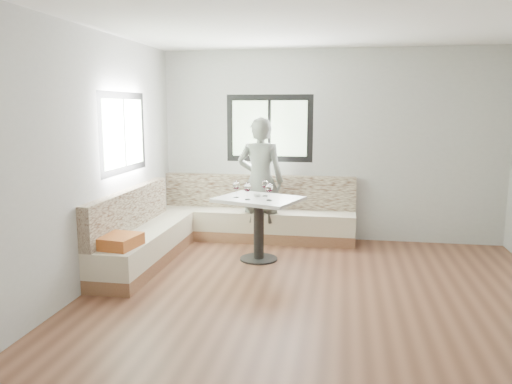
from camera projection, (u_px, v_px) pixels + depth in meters
room at (315, 163)px, 5.00m from camera, size 5.01×5.01×2.81m
banquette at (211, 226)px, 6.93m from camera, size 2.90×2.80×0.95m
table at (259, 213)px, 6.41m from camera, size 1.21×1.07×0.82m
person at (261, 181)px, 7.18m from camera, size 0.67×0.44×1.83m
olive_ramekin at (257, 195)px, 6.45m from camera, size 0.09×0.09×0.04m
wine_glass_a at (236, 186)px, 6.35m from camera, size 0.10×0.10×0.22m
wine_glass_b at (247, 188)px, 6.21m from camera, size 0.10×0.10×0.22m
wine_glass_c at (269, 188)px, 6.16m from camera, size 0.10×0.10×0.22m
wine_glass_d at (265, 185)px, 6.46m from camera, size 0.10×0.10×0.22m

